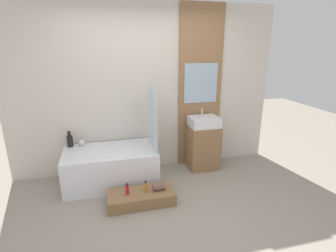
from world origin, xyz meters
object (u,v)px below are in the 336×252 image
(vase_round_light, at_px, (82,143))
(wooden_step_bench, at_px, (141,198))
(vase_tall_dark, at_px, (70,140))
(bottle_soap_secondary, at_px, (146,187))
(bathtub, at_px, (111,166))
(bottle_soap_primary, at_px, (127,189))
(sink, at_px, (204,122))

(vase_round_light, bearing_deg, wooden_step_bench, -51.05)
(vase_tall_dark, bearing_deg, bottle_soap_secondary, -43.59)
(vase_round_light, bearing_deg, bottle_soap_secondary, -48.70)
(wooden_step_bench, height_order, bottle_soap_secondary, bottle_soap_secondary)
(vase_tall_dark, bearing_deg, bathtub, -26.66)
(bathtub, relative_size, bottle_soap_secondary, 8.41)
(vase_round_light, distance_m, bottle_soap_primary, 1.14)
(vase_round_light, relative_size, bottle_soap_primary, 0.62)
(wooden_step_bench, bearing_deg, bathtub, 118.11)
(vase_tall_dark, distance_m, bottle_soap_primary, 1.25)
(bathtub, xyz_separation_m, bottle_soap_primary, (0.17, -0.65, -0.03))
(sink, distance_m, bottle_soap_primary, 1.66)
(bathtub, xyz_separation_m, wooden_step_bench, (0.34, -0.65, -0.18))
(sink, distance_m, vase_round_light, 1.93)
(bottle_soap_secondary, bearing_deg, bathtub, 122.41)
(vase_tall_dark, xyz_separation_m, bottle_soap_primary, (0.74, -0.93, -0.39))
(sink, xyz_separation_m, vase_round_light, (-1.91, 0.13, -0.23))
(wooden_step_bench, xyz_separation_m, sink, (1.16, 0.80, 0.72))
(wooden_step_bench, distance_m, bottle_soap_primary, 0.23)
(bottle_soap_secondary, bearing_deg, bottle_soap_primary, -180.00)
(vase_round_light, bearing_deg, bathtub, -34.80)
(wooden_step_bench, height_order, vase_round_light, vase_round_light)
(bottle_soap_primary, bearing_deg, bathtub, 104.86)
(wooden_step_bench, xyz_separation_m, bottle_soap_primary, (-0.17, -0.00, 0.15))
(bathtub, relative_size, vase_tall_dark, 5.52)
(vase_round_light, xyz_separation_m, bottle_soap_primary, (0.58, -0.93, -0.34))
(bottle_soap_primary, bearing_deg, vase_tall_dark, 128.45)
(sink, distance_m, bottle_soap_secondary, 1.47)
(bathtub, relative_size, wooden_step_bench, 1.52)
(bottle_soap_secondary, bearing_deg, wooden_step_bench, 180.00)
(bathtub, xyz_separation_m, vase_round_light, (-0.40, 0.28, 0.31))
(vase_tall_dark, distance_m, bottle_soap_secondary, 1.40)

